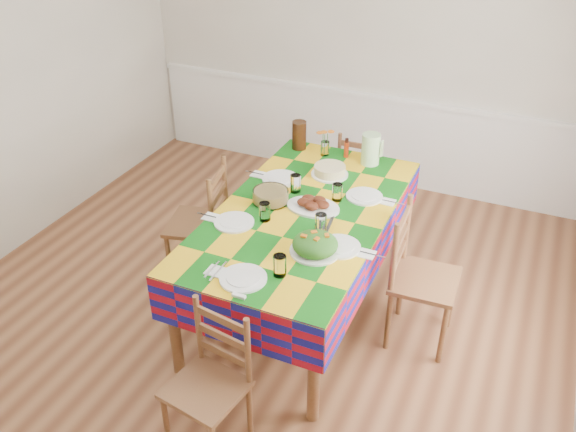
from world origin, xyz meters
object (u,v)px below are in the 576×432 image
(chair_far, at_px, (360,177))
(chair_left, at_px, (202,224))
(green_pitcher, at_px, (371,149))
(chair_near, at_px, (210,384))
(chair_right, at_px, (418,279))
(tea_pitcher, at_px, (299,135))
(meat_platter, at_px, (313,204))
(dining_table, at_px, (303,222))

(chair_far, relative_size, chair_left, 0.88)
(green_pitcher, distance_m, chair_near, 2.29)
(chair_near, height_order, chair_right, chair_right)
(green_pitcher, xyz_separation_m, chair_left, (-1.04, -0.88, -0.45))
(chair_near, height_order, chair_left, chair_left)
(tea_pitcher, height_order, chair_far, tea_pitcher)
(tea_pitcher, relative_size, chair_right, 0.23)
(meat_platter, xyz_separation_m, chair_near, (-0.04, -1.40, -0.41))
(dining_table, xyz_separation_m, chair_far, (0.00, 1.34, -0.29))
(tea_pitcher, bearing_deg, meat_platter, -61.20)
(chair_near, bearing_deg, chair_far, 99.28)
(chair_near, bearing_deg, meat_platter, 97.55)
(meat_platter, height_order, chair_left, chair_left)
(chair_near, relative_size, chair_left, 0.91)
(tea_pitcher, height_order, chair_near, tea_pitcher)
(chair_near, relative_size, chair_right, 0.89)
(green_pitcher, xyz_separation_m, chair_right, (0.65, -0.89, -0.45))
(dining_table, xyz_separation_m, chair_right, (0.84, -0.00, -0.23))
(dining_table, distance_m, green_pitcher, 0.94)
(dining_table, bearing_deg, chair_right, -0.14)
(meat_platter, distance_m, green_pitcher, 0.84)
(meat_platter, xyz_separation_m, chair_right, (0.80, -0.07, -0.35))
(dining_table, relative_size, chair_left, 2.11)
(green_pitcher, distance_m, chair_right, 1.19)
(green_pitcher, xyz_separation_m, chair_far, (-0.20, 0.45, -0.51))
(chair_right, bearing_deg, chair_left, 87.05)
(chair_right, bearing_deg, dining_table, 87.34)
(dining_table, distance_m, chair_near, 1.37)
(chair_near, height_order, chair_far, chair_near)
(tea_pitcher, height_order, chair_right, tea_pitcher)
(chair_near, relative_size, chair_far, 1.02)
(dining_table, relative_size, chair_far, 2.39)
(dining_table, relative_size, chair_right, 2.08)
(meat_platter, relative_size, green_pitcher, 1.53)
(chair_left, xyz_separation_m, chair_right, (1.69, -0.01, 0.01))
(chair_far, height_order, chair_right, chair_right)
(green_pitcher, relative_size, chair_left, 0.25)
(tea_pitcher, relative_size, chair_left, 0.24)
(dining_table, height_order, green_pitcher, green_pitcher)
(green_pitcher, distance_m, chair_left, 1.44)
(dining_table, distance_m, chair_right, 0.87)
(chair_near, xyz_separation_m, chair_right, (0.84, 1.34, 0.06))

